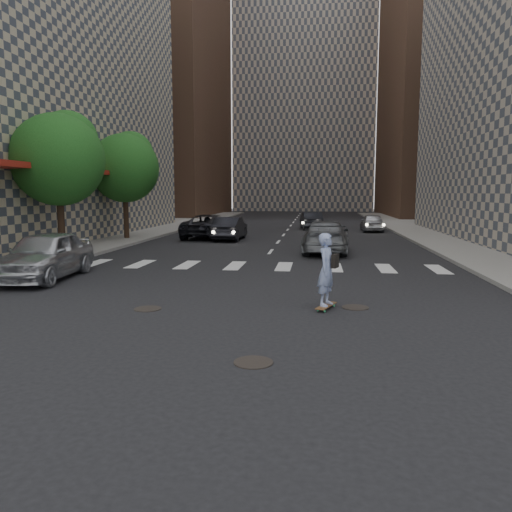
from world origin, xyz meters
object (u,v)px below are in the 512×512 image
at_px(tree_b, 60,156).
at_px(traffic_car_c, 210,226).
at_px(silver_sedan, 45,255).
at_px(traffic_car_e, 311,220).
at_px(traffic_car_a, 230,228).
at_px(skateboarder, 327,270).
at_px(traffic_car_d, 372,223).
at_px(tree_c, 126,165).
at_px(traffic_car_b, 326,237).

distance_m(tree_b, traffic_car_c, 11.71).
bearing_deg(silver_sedan, traffic_car_e, 66.05).
bearing_deg(traffic_car_a, skateboarder, 108.46).
distance_m(traffic_car_c, traffic_car_d, 13.12).
relative_size(tree_b, silver_sedan, 1.35).
xyz_separation_m(tree_c, silver_sedan, (2.45, -14.00, -3.81)).
height_order(tree_c, traffic_car_e, tree_c).
height_order(tree_c, traffic_car_c, tree_c).
distance_m(tree_b, skateboarder, 15.66).
xyz_separation_m(traffic_car_b, traffic_car_e, (-0.90, 15.81, -0.08)).
height_order(traffic_car_b, traffic_car_c, traffic_car_b).
bearing_deg(tree_c, silver_sedan, -80.05).
bearing_deg(traffic_car_d, traffic_car_c, 32.96).
bearing_deg(tree_b, tree_c, 90.00).
bearing_deg(skateboarder, traffic_car_b, 110.11).
xyz_separation_m(traffic_car_a, traffic_car_d, (9.63, 8.00, -0.04)).
distance_m(skateboarder, silver_sedan, 10.14).
distance_m(silver_sedan, traffic_car_d, 26.55).
relative_size(tree_c, traffic_car_a, 1.49).
xyz_separation_m(tree_b, traffic_car_a, (6.33, 8.86, -3.92)).
relative_size(silver_sedan, traffic_car_c, 0.88).
height_order(traffic_car_c, traffic_car_d, traffic_car_c).
relative_size(traffic_car_b, traffic_car_e, 1.27).
relative_size(traffic_car_b, traffic_car_c, 0.98).
height_order(skateboarder, traffic_car_c, skateboarder).
xyz_separation_m(traffic_car_c, traffic_car_d, (11.14, 6.92, -0.09)).
height_order(traffic_car_a, traffic_car_c, traffic_car_c).
relative_size(traffic_car_c, traffic_car_e, 1.29).
relative_size(traffic_car_b, traffic_car_d, 1.36).
xyz_separation_m(silver_sedan, traffic_car_a, (3.87, 14.86, -0.10)).
xyz_separation_m(tree_c, traffic_car_a, (6.33, 0.86, -3.92)).
xyz_separation_m(tree_c, traffic_car_c, (4.81, 1.95, -3.88)).
height_order(silver_sedan, traffic_car_b, silver_sedan).
xyz_separation_m(skateboarder, traffic_car_d, (3.95, 26.25, -0.34)).
distance_m(tree_b, traffic_car_d, 23.55).
height_order(silver_sedan, traffic_car_a, silver_sedan).
distance_m(tree_c, traffic_car_b, 13.79).
xyz_separation_m(traffic_car_b, traffic_car_c, (-7.39, 7.08, -0.02)).
bearing_deg(silver_sedan, traffic_car_d, 55.21).
bearing_deg(traffic_car_b, traffic_car_e, -84.12).
relative_size(tree_c, traffic_car_c, 1.19).
bearing_deg(tree_b, skateboarder, -38.02).
bearing_deg(traffic_car_c, tree_c, 27.55).
relative_size(silver_sedan, traffic_car_d, 1.22).
bearing_deg(traffic_car_c, traffic_car_e, -121.08).
relative_size(tree_c, skateboarder, 3.38).
xyz_separation_m(tree_c, traffic_car_d, (15.95, 8.86, -3.96)).
distance_m(traffic_car_a, traffic_car_d, 12.52).
height_order(traffic_car_c, traffic_car_e, traffic_car_c).
distance_m(tree_c, silver_sedan, 14.71).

